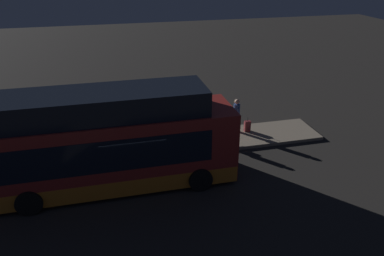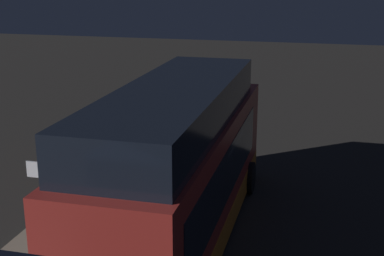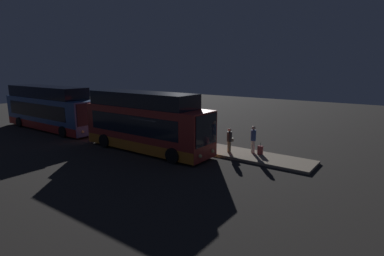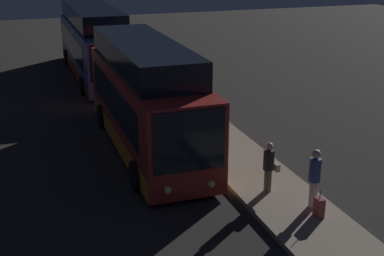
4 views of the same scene
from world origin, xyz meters
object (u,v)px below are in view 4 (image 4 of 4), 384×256
object	(u,v)px
passenger_boarding	(269,165)
sign_post	(202,90)
bus_lead	(147,102)
bus_second	(94,45)
suitcase	(319,207)
passenger_waiting	(315,176)

from	to	relation	value
passenger_boarding	sign_post	xyz separation A→B (m)	(-6.97, 0.30, 0.59)
passenger_boarding	bus_lead	bearing A→B (deg)	-149.05
bus_second	suitcase	xyz separation A→B (m)	(20.00, 3.20, -1.35)
bus_lead	bus_second	size ratio (longest dim) A/B	0.85
suitcase	sign_post	size ratio (longest dim) A/B	0.35
bus_lead	sign_post	bearing A→B (deg)	119.41
passenger_waiting	suitcase	distance (m)	0.95
bus_lead	bus_second	world-z (taller)	bus_lead
bus_lead	bus_second	bearing A→B (deg)	-180.00
bus_lead	suitcase	distance (m)	8.11
bus_lead	sign_post	distance (m)	3.29
bus_second	suitcase	distance (m)	20.30
sign_post	suitcase	bearing A→B (deg)	2.13
bus_second	sign_post	bearing A→B (deg)	14.52
bus_second	sign_post	distance (m)	11.43
bus_lead	passenger_waiting	distance (m)	7.54
passenger_waiting	suitcase	world-z (taller)	passenger_waiting
sign_post	bus_second	bearing A→B (deg)	-165.48
bus_second	bus_lead	bearing A→B (deg)	0.00
passenger_boarding	passenger_waiting	xyz separation A→B (m)	(1.37, 0.79, 0.12)
bus_lead	passenger_boarding	distance (m)	5.99
bus_second	sign_post	xyz separation A→B (m)	(11.06, 2.86, -0.16)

